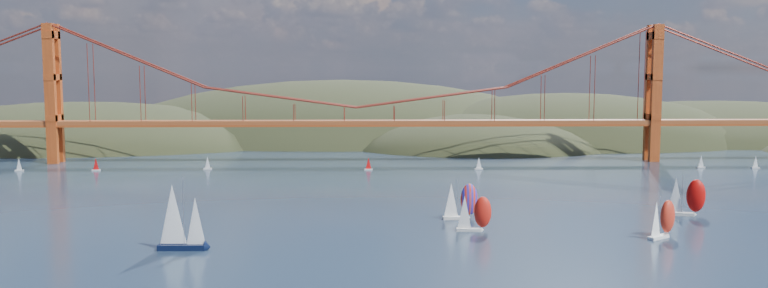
% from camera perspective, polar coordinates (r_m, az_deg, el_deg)
% --- Properties ---
extents(headlands, '(725.00, 225.00, 96.00)m').
position_cam_1_polar(headlands, '(403.39, 4.45, -1.34)').
color(headlands, black).
rests_on(headlands, ground).
extents(bridge, '(552.00, 12.00, 55.00)m').
position_cam_1_polar(bridge, '(299.80, -2.43, 4.76)').
color(bridge, '#95451E').
rests_on(bridge, ground).
extents(sloop_navy, '(9.80, 5.54, 15.26)m').
position_cam_1_polar(sloop_navy, '(161.47, -15.32, -5.45)').
color(sloop_navy, black).
rests_on(sloop_navy, ground).
extents(racer_0, '(8.18, 3.65, 9.27)m').
position_cam_1_polar(racer_0, '(174.83, 6.81, -5.21)').
color(racer_0, silver).
rests_on(racer_0, ground).
extents(racer_1, '(8.25, 6.92, 9.51)m').
position_cam_1_polar(racer_1, '(177.74, 20.40, -5.32)').
color(racer_1, white).
rests_on(racer_1, ground).
extents(racer_2, '(9.59, 5.63, 10.75)m').
position_cam_1_polar(racer_2, '(206.63, 21.98, -3.70)').
color(racer_2, silver).
rests_on(racer_2, ground).
extents(racer_rwb, '(8.91, 3.75, 10.15)m').
position_cam_1_polar(racer_rwb, '(188.10, 5.79, -4.29)').
color(racer_rwb, silver).
rests_on(racer_rwb, ground).
extents(distant_boat_1, '(3.00, 2.00, 4.70)m').
position_cam_1_polar(distant_boat_1, '(305.14, -26.05, -1.42)').
color(distant_boat_1, silver).
rests_on(distant_boat_1, ground).
extents(distant_boat_2, '(3.00, 2.00, 4.70)m').
position_cam_1_polar(distant_boat_2, '(294.59, -21.10, -1.46)').
color(distant_boat_2, silver).
rests_on(distant_boat_2, ground).
extents(distant_boat_3, '(3.00, 2.00, 4.70)m').
position_cam_1_polar(distant_boat_3, '(286.42, -13.30, -1.42)').
color(distant_boat_3, silver).
rests_on(distant_boat_3, ground).
extents(distant_boat_4, '(3.00, 2.00, 4.70)m').
position_cam_1_polar(distant_boat_4, '(306.99, 23.01, -1.25)').
color(distant_boat_4, silver).
rests_on(distant_boat_4, ground).
extents(distant_boat_5, '(3.00, 2.00, 4.70)m').
position_cam_1_polar(distant_boat_5, '(314.59, 26.46, -1.24)').
color(distant_boat_5, silver).
rests_on(distant_boat_5, ground).
extents(distant_boat_8, '(3.00, 2.00, 4.70)m').
position_cam_1_polar(distant_boat_8, '(280.41, 7.24, -1.46)').
color(distant_boat_8, silver).
rests_on(distant_boat_8, ground).
extents(distant_boat_9, '(3.00, 2.00, 4.70)m').
position_cam_1_polar(distant_boat_9, '(276.97, -1.19, -1.51)').
color(distant_boat_9, silver).
rests_on(distant_boat_9, ground).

